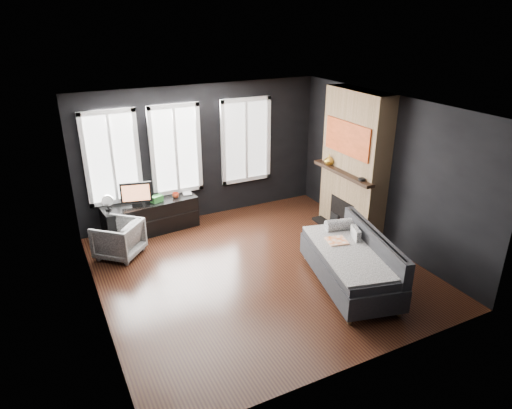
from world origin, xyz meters
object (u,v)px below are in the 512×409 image
armchair (118,237)px  media_console (151,217)px  sofa (350,260)px  mug (176,195)px  mantel_vase (329,160)px  book (182,189)px  monitor (136,192)px

armchair → media_console: bearing=175.9°
sofa → mug: (-1.75, 3.22, 0.24)m
sofa → armchair: (-3.01, 2.54, -0.08)m
armchair → mantel_vase: (4.00, -0.48, 0.97)m
sofa → mantel_vase: 2.45m
mantel_vase → book: bearing=153.1°
sofa → mantel_vase: size_ratio=10.23×
sofa → book: 3.71m
armchair → book: bearing=161.9°
armchair → book: (1.45, 0.81, 0.37)m
media_console → monitor: size_ratio=3.09×
media_console → mug: (0.51, -0.02, 0.37)m
book → mantel_vase: 2.92m
sofa → mug: bearing=132.1°
mug → monitor: bearing=-177.0°
monitor → book: monitor is taller
sofa → armchair: size_ratio=2.86×
monitor → mantel_vase: (3.49, -1.13, 0.45)m
armchair → monitor: (0.51, 0.65, 0.51)m
mug → book: book is taller
media_console → mug: 0.63m
media_console → monitor: monitor is taller
media_console → book: bearing=2.6°
media_console → mantel_vase: bearing=-26.0°
book → mantel_vase: size_ratio=1.16×
armchair → mantel_vase: mantel_vase is taller
sofa → media_console: size_ratio=1.14×
mug → book: (0.18, 0.13, 0.05)m
book → armchair: bearing=-150.6°
monitor → sofa: bearing=-38.9°
armchair → media_console: size_ratio=0.40×
sofa → media_console: (-2.26, 3.25, -0.13)m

